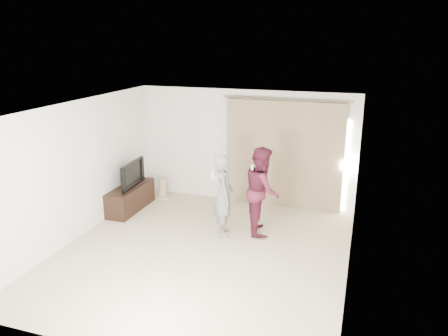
{
  "coord_description": "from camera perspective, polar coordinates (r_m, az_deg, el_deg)",
  "views": [
    {
      "loc": [
        2.55,
        -6.56,
        3.71
      ],
      "look_at": [
        0.01,
        1.2,
        1.25
      ],
      "focal_mm": 35.0,
      "sensor_mm": 36.0,
      "label": 1
    }
  ],
  "objects": [
    {
      "name": "tv",
      "position": [
        9.77,
        -12.34,
        -0.76
      ],
      "size": [
        0.18,
        1.01,
        0.58
      ],
      "primitive_type": "imported",
      "rotation": [
        0.0,
        0.0,
        1.62
      ],
      "color": "black",
      "rests_on": "tv_console"
    },
    {
      "name": "tv_console",
      "position": [
        9.95,
        -12.14,
        -3.83
      ],
      "size": [
        0.49,
        1.41,
        0.54
      ],
      "primitive_type": "cube",
      "color": "black",
      "rests_on": "ground"
    },
    {
      "name": "floor",
      "position": [
        7.96,
        -2.79,
        -11.01
      ],
      "size": [
        5.5,
        5.5,
        0.0
      ],
      "primitive_type": "plane",
      "color": "beige",
      "rests_on": "ground"
    },
    {
      "name": "curtain",
      "position": [
        9.72,
        7.83,
        1.68
      ],
      "size": [
        2.8,
        0.11,
        2.46
      ],
      "color": "tan",
      "rests_on": "ground"
    },
    {
      "name": "ceiling",
      "position": [
        7.13,
        -3.09,
        7.8
      ],
      "size": [
        5.0,
        5.5,
        0.01
      ],
      "primitive_type": "cube",
      "color": "white",
      "rests_on": "wall_back"
    },
    {
      "name": "scratching_post",
      "position": [
        10.55,
        -7.99,
        -2.87
      ],
      "size": [
        0.35,
        0.35,
        0.47
      ],
      "color": "tan",
      "rests_on": "ground"
    },
    {
      "name": "wall_back",
      "position": [
        9.95,
        2.75,
        2.76
      ],
      "size": [
        5.0,
        0.04,
        2.6
      ],
      "primitive_type": "cube",
      "color": "white",
      "rests_on": "ground"
    },
    {
      "name": "person_woman",
      "position": [
        8.48,
        5.0,
        -2.92
      ],
      "size": [
        0.88,
        1.0,
        1.72
      ],
      "color": "#4F1728",
      "rests_on": "ground"
    },
    {
      "name": "wall_left",
      "position": [
        8.63,
        -18.63,
        -0.34
      ],
      "size": [
        0.04,
        5.5,
        2.6
      ],
      "color": "white",
      "rests_on": "ground"
    },
    {
      "name": "person_man",
      "position": [
        8.33,
        -0.03,
        -3.62
      ],
      "size": [
        0.57,
        0.69,
        1.61
      ],
      "color": "slate",
      "rests_on": "ground"
    }
  ]
}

